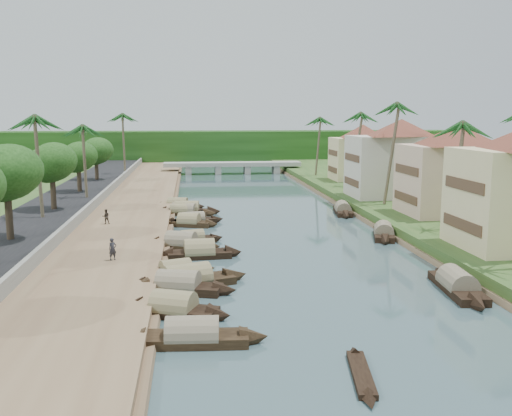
{
  "coord_description": "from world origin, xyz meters",
  "views": [
    {
      "loc": [
        -8.6,
        -44.7,
        11.82
      ],
      "look_at": [
        -1.66,
        15.43,
        2.0
      ],
      "focal_mm": 40.0,
      "sensor_mm": 36.0,
      "label": 1
    }
  ],
  "objects": [
    {
      "name": "tree_6",
      "position": [
        24.0,
        30.33,
        5.82
      ],
      "size": [
        4.27,
        4.27,
        6.47
      ],
      "color": "#413325",
      "rests_on": "ground"
    },
    {
      "name": "sampan_12",
      "position": [
        -9.4,
        23.76,
        0.41
      ],
      "size": [
        8.4,
        4.76,
        2.04
      ],
      "rotation": [
        0.0,
        0.0,
        -0.41
      ],
      "color": "black",
      "rests_on": "ground"
    },
    {
      "name": "palm_8",
      "position": [
        -20.5,
        61.08,
        11.73
      ],
      "size": [
        3.2,
        3.2,
        12.14
      ],
      "color": "brown",
      "rests_on": "ground"
    },
    {
      "name": "tree_5",
      "position": [
        -24.0,
        51.51,
        5.96
      ],
      "size": [
        5.04,
        5.04,
        6.7
      ],
      "color": "#413325",
      "rests_on": "ground"
    },
    {
      "name": "sampan_9",
      "position": [
        -8.44,
        17.64,
        0.41
      ],
      "size": [
        7.35,
        3.15,
        1.88
      ],
      "rotation": [
        0.0,
        0.0,
        0.25
      ],
      "color": "black",
      "rests_on": "ground"
    },
    {
      "name": "left_bank",
      "position": [
        -16.0,
        20.0,
        0.4
      ],
      "size": [
        10.0,
        180.0,
        0.8
      ],
      "primitive_type": "cube",
      "color": "brown",
      "rests_on": "ground"
    },
    {
      "name": "sampan_4",
      "position": [
        -9.82,
        -3.5,
        0.41
      ],
      "size": [
        6.53,
        3.56,
        1.89
      ],
      "rotation": [
        0.0,
        0.0,
        0.36
      ],
      "color": "black",
      "rests_on": "ground"
    },
    {
      "name": "palm_5",
      "position": [
        -24.0,
        15.75,
        11.42
      ],
      "size": [
        3.2,
        3.2,
        11.82
      ],
      "color": "brown",
      "rests_on": "ground"
    },
    {
      "name": "palm_3",
      "position": [
        16.0,
        39.39,
        11.83
      ],
      "size": [
        3.2,
        3.2,
        12.42
      ],
      "color": "brown",
      "rests_on": "ground"
    },
    {
      "name": "sampan_11",
      "position": [
        -9.12,
        24.02,
        0.42
      ],
      "size": [
        8.6,
        2.71,
        2.4
      ],
      "rotation": [
        0.0,
        0.0,
        -0.1
      ],
      "color": "black",
      "rests_on": "ground"
    },
    {
      "name": "sampan_5",
      "position": [
        -7.97,
        2.29,
        0.42
      ],
      "size": [
        7.55,
        2.36,
        2.37
      ],
      "rotation": [
        0.0,
        0.0,
        0.06
      ],
      "color": "black",
      "rests_on": "ground"
    },
    {
      "name": "palm_2",
      "position": [
        15.0,
        21.37,
        12.83
      ],
      "size": [
        3.2,
        3.2,
        13.48
      ],
      "color": "brown",
      "rests_on": "ground"
    },
    {
      "name": "sampan_2",
      "position": [
        -8.95,
        -5.93,
        0.42
      ],
      "size": [
        9.38,
        4.81,
        2.42
      ],
      "rotation": [
        0.0,
        0.0,
        0.33
      ],
      "color": "black",
      "rests_on": "ground"
    },
    {
      "name": "canoe_1",
      "position": [
        -8.53,
        -4.67,
        0.1
      ],
      "size": [
        4.3,
        2.9,
        0.73
      ],
      "rotation": [
        0.0,
        0.0,
        0.52
      ],
      "color": "black",
      "rests_on": "ground"
    },
    {
      "name": "tree_2",
      "position": [
        -24.0,
        5.06,
        6.96
      ],
      "size": [
        5.46,
        5.46,
        7.89
      ],
      "color": "#413325",
      "rests_on": "ground"
    },
    {
      "name": "sampan_8",
      "position": [
        -8.86,
        16.26,
        0.41
      ],
      "size": [
        6.77,
        3.53,
        2.07
      ],
      "rotation": [
        0.0,
        0.0,
        -0.31
      ],
      "color": "black",
      "rests_on": "ground"
    },
    {
      "name": "building_distant",
      "position": [
        19.99,
        48.0,
        5.88
      ],
      "size": [
        12.62,
        12.62,
        9.2
      ],
      "color": "beige",
      "rests_on": "right_bank"
    },
    {
      "name": "retaining_wall",
      "position": [
        -20.2,
        20.0,
        1.35
      ],
      "size": [
        0.4,
        180.0,
        1.1
      ],
      "primitive_type": "cube",
      "color": "slate",
      "rests_on": "left_bank"
    },
    {
      "name": "sampan_16",
      "position": [
        9.82,
        22.23,
        0.41
      ],
      "size": [
        2.87,
        8.78,
        2.12
      ],
      "rotation": [
        0.0,
        0.0,
        1.42
      ],
      "color": "black",
      "rests_on": "ground"
    },
    {
      "name": "sampan_7",
      "position": [
        -8.56,
        7.88,
        0.4
      ],
      "size": [
        6.36,
        2.95,
        1.74
      ],
      "rotation": [
        0.0,
        0.0,
        0.28
      ],
      "color": "black",
      "rests_on": "ground"
    },
    {
      "name": "tree_3",
      "position": [
        -24.0,
        21.04,
        6.54
      ],
      "size": [
        4.99,
        4.99,
        7.27
      ],
      "color": "#413325",
      "rests_on": "ground"
    },
    {
      "name": "road",
      "position": [
        -24.5,
        20.0,
        0.7
      ],
      "size": [
        8.0,
        180.0,
        1.4
      ],
      "primitive_type": "cube",
      "color": "black",
      "rests_on": "ground"
    },
    {
      "name": "sampan_1",
      "position": [
        -9.74,
        -11.74,
        0.42
      ],
      "size": [
        7.47,
        4.44,
        2.21
      ],
      "rotation": [
        0.0,
        0.0,
        -0.4
      ],
      "color": "black",
      "rests_on": "ground"
    },
    {
      "name": "treeline",
      "position": [
        0.0,
        100.0,
        4.0
      ],
      "size": [
        120.0,
        14.0,
        8.0
      ],
      "color": "#15360E",
      "rests_on": "ground"
    },
    {
      "name": "sampan_6",
      "position": [
        -9.55,
        5.94,
        0.42
      ],
      "size": [
        7.72,
        4.2,
        2.26
      ],
      "rotation": [
        0.0,
        0.0,
        -0.35
      ],
      "color": "black",
      "rests_on": "ground"
    },
    {
      "name": "sampan_3",
      "position": [
        -9.55,
        -7.15,
        0.42
      ],
      "size": [
        8.38,
        3.99,
        2.22
      ],
      "rotation": [
        0.0,
        0.0,
        -0.29
      ],
      "color": "black",
      "rests_on": "ground"
    },
    {
      "name": "sampan_0",
      "position": [
        -8.66,
        -16.23,
        0.41
      ],
      "size": [
        8.26,
        2.2,
        2.16
      ],
      "rotation": [
        0.0,
        0.0,
        -0.07
      ],
      "color": "black",
      "rests_on": "ground"
    },
    {
      "name": "building_far",
      "position": [
        18.99,
        28.0,
        6.38
      ],
      "size": [
        15.59,
        15.59,
        10.2
      ],
      "color": "beige",
      "rests_on": "right_bank"
    },
    {
      "name": "sampan_10",
      "position": [
        -10.06,
        23.37,
        0.4
      ],
      "size": [
        6.46,
        1.71,
        1.83
      ],
      "rotation": [
        0.0,
        0.0,
        0.04
      ],
      "color": "black",
      "rests_on": "ground"
    },
    {
      "name": "sampan_15",
      "position": [
        10.17,
        8.33,
        0.41
      ],
      "size": [
        3.88,
        8.22,
        2.17
      ],
      "rotation": [
        0.0,
        0.0,
        1.28
      ],
      "color": "black",
      "rests_on": "ground"
    },
    {
      "name": "right_bank",
      "position": [
        19.0,
        20.0,
        0.6
      ],
      "size": [
        16.0,
        180.0,
        1.2
      ],
      "primitive_type": "cube",
      "color": "#27481D",
      "rests_on": "ground"
    },
    {
      "name": "canoe_0",
      "position": [
        -0.99,
        -20.88,
        0.1
      ],
      "size": [
        1.79,
        6.35,
        0.83
      ],
      "rotation": [
        0.0,
        0.0,
        1.42
      ],
      "color": "black",
      "rests_on": "ground"
    },
    {
      "name": "sampan_14",
      "position": [
        9.28,
        -9.18,
        0.42
      ],
      "size": [
        2.7,
        9.62,
        2.28
      ],
      "rotation": [
        0.0,
        0.0,
        1.47
      ],
      "color": "black",
      "rests_on": "ground"
    },
    {
      "name": "tree_4",
      "position": [
        -24.0,
        36.41,
        6.05
      ],
      "size": [
        4.72,
        4.72,
        6.67
      ],
      "color": "#413325",
      "rests_on": "ground"
    },
    {
      "name": "ground",
      "position": [
        0.0,
        0.0,
        0.0
      ],
      "size": [
        220.0,
        220.0,
        0.0
      ],
      "primitive_type": "plane",
      "color": "#395156",
      "rests_on": "ground"
    },
    {
      "name": "building_mid",
      "position": [
        19.99,
        14.0,
        6.13
      ],
      "size": [
        14.11,
        14.11,
        9.7
      ],
      "color": "tan",
      "rests_on": "right_bank"
    },
    {
      "name": "person_near",
      "position": [
        -14.67,
        -0.91,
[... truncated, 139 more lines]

